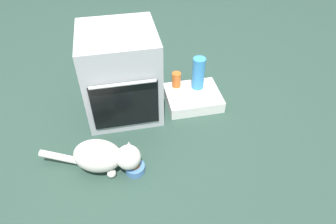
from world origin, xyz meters
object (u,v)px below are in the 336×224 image
at_px(pantry_cabinet, 193,97).
at_px(sauce_jar, 176,80).
at_px(oven, 121,74).
at_px(cat, 104,156).
at_px(water_bottle, 198,73).
at_px(food_bowl, 135,168).

distance_m(pantry_cabinet, sauce_jar, 0.22).
bearing_deg(pantry_cabinet, sauce_jar, 133.66).
distance_m(oven, cat, 0.71).
bearing_deg(oven, cat, -107.28).
height_order(cat, water_bottle, water_bottle).
xyz_separation_m(oven, pantry_cabinet, (0.61, -0.04, -0.32)).
bearing_deg(sauce_jar, oven, -169.28).
relative_size(oven, cat, 1.02).
height_order(sauce_jar, water_bottle, water_bottle).
height_order(oven, cat, oven).
relative_size(sauce_jar, water_bottle, 0.47).
height_order(food_bowl, water_bottle, water_bottle).
xyz_separation_m(sauce_jar, water_bottle, (0.18, -0.05, 0.08)).
distance_m(food_bowl, water_bottle, 1.02).
distance_m(oven, food_bowl, 0.78).
distance_m(cat, sauce_jar, 1.00).
bearing_deg(food_bowl, cat, 161.41).
relative_size(pantry_cabinet, sauce_jar, 3.39).
bearing_deg(sauce_jar, food_bowl, -121.01).
bearing_deg(pantry_cabinet, cat, -143.54).
bearing_deg(sauce_jar, pantry_cabinet, -46.34).
xyz_separation_m(oven, cat, (-0.20, -0.64, -0.23)).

